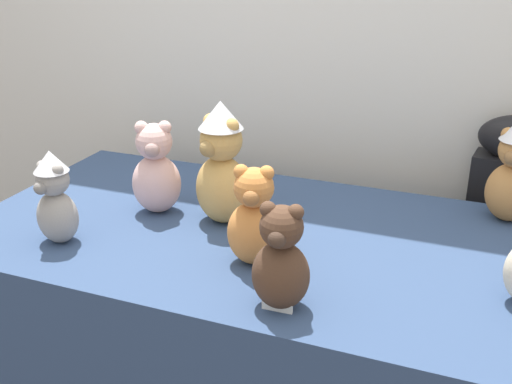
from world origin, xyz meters
name	(u,v)px	position (x,y,z in m)	size (l,w,h in m)	color
wall_back	(328,16)	(0.00, 0.94, 1.30)	(7.00, 0.08, 2.60)	silver
display_table	(256,346)	(0.00, 0.25, 0.39)	(1.64, 0.88, 0.79)	navy
instrument_case	(502,262)	(0.68, 0.82, 0.53)	(0.29, 0.15, 1.04)	black
teddy_bear_blush	(156,171)	(-0.32, 0.27, 0.92)	(0.18, 0.17, 0.28)	beige
teddy_bear_ash	(54,199)	(-0.47, -0.01, 0.91)	(0.13, 0.12, 0.26)	gray
teddy_bear_ginger	(254,219)	(0.06, 0.08, 0.91)	(0.16, 0.14, 0.26)	#D17F3D
teddy_bear_honey	(222,165)	(-0.11, 0.28, 0.96)	(0.20, 0.18, 0.36)	tan
teddy_bear_cocoa	(281,260)	(0.19, -0.08, 0.90)	(0.14, 0.12, 0.25)	#4C3323
name_card_front_left	(277,301)	(0.19, -0.10, 0.81)	(0.07, 0.01, 0.05)	white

